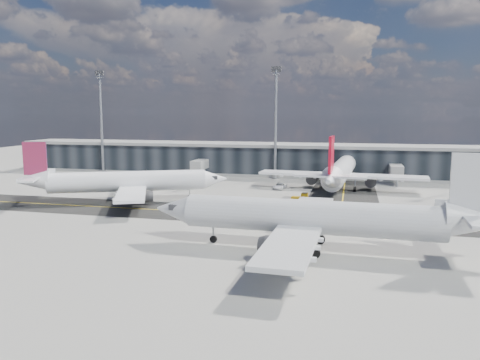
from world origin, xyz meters
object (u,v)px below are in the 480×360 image
at_px(airliner_near, 315,218).
at_px(service_van, 280,186).
at_px(baggage_tug, 301,198).
at_px(airliner_af, 125,182).
at_px(airliner_redtail, 340,172).

xyz_separation_m(airliner_near, service_van, (-11.62, 46.26, -3.52)).
bearing_deg(baggage_tug, service_van, -150.65).
relative_size(airliner_af, baggage_tug, 11.52).
bearing_deg(airliner_af, airliner_near, 34.07).
distance_m(airliner_af, service_van, 35.00).
xyz_separation_m(airliner_near, baggage_tug, (-5.08, 30.98, -3.23)).
height_order(airliner_af, service_van, airliner_af).
height_order(airliner_af, airliner_redtail, airliner_redtail).
height_order(airliner_af, airliner_near, airliner_near).
bearing_deg(airliner_redtail, baggage_tug, -108.48).
relative_size(airliner_redtail, service_van, 8.62).
bearing_deg(airliner_af, airliner_redtail, 95.72).
bearing_deg(baggage_tug, airliner_near, 15.51).
bearing_deg(airliner_redtail, service_van, -171.13).
relative_size(airliner_redtail, airliner_near, 1.02).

